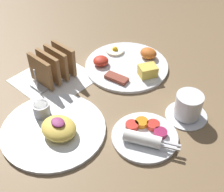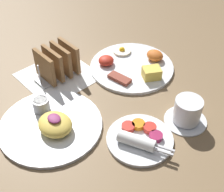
# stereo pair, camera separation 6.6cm
# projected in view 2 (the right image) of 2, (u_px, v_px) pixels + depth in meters

# --- Properties ---
(ground_plane) EXTENTS (3.00, 3.00, 0.00)m
(ground_plane) POSITION_uv_depth(u_px,v_px,m) (89.00, 100.00, 0.95)
(ground_plane) COLOR brown
(napkin_flat) EXTENTS (0.22, 0.22, 0.00)m
(napkin_flat) POSITION_uv_depth(u_px,v_px,m) (59.00, 75.00, 1.04)
(napkin_flat) COLOR white
(napkin_flat) RESTS_ON ground_plane
(plate_breakfast) EXTENTS (0.28, 0.28, 0.05)m
(plate_breakfast) POSITION_uv_depth(u_px,v_px,m) (133.00, 65.00, 1.06)
(plate_breakfast) COLOR white
(plate_breakfast) RESTS_ON ground_plane
(plate_condiments) EXTENTS (0.19, 0.18, 0.04)m
(plate_condiments) POSITION_uv_depth(u_px,v_px,m) (139.00, 139.00, 0.82)
(plate_condiments) COLOR white
(plate_condiments) RESTS_ON ground_plane
(plate_foreground) EXTENTS (0.29, 0.29, 0.06)m
(plate_foreground) POSITION_uv_depth(u_px,v_px,m) (51.00, 123.00, 0.86)
(plate_foreground) COLOR white
(plate_foreground) RESTS_ON ground_plane
(toast_rack) EXTENTS (0.10, 0.15, 0.10)m
(toast_rack) POSITION_uv_depth(u_px,v_px,m) (57.00, 63.00, 1.00)
(toast_rack) COLOR #B7B7BC
(toast_rack) RESTS_ON ground_plane
(coffee_cup) EXTENTS (0.12, 0.12, 0.08)m
(coffee_cup) POSITION_uv_depth(u_px,v_px,m) (187.00, 112.00, 0.86)
(coffee_cup) COLOR white
(coffee_cup) RESTS_ON ground_plane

